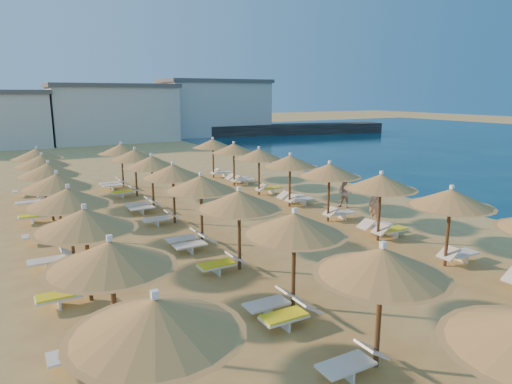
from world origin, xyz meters
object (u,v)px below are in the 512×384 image
parasol_row_east (353,177)px  parasol_row_west (218,192)px  beachgoer_b (345,193)px  jetty (289,129)px  beachgoer_a (375,204)px

parasol_row_east → parasol_row_west: bearing=180.0°
parasol_row_west → beachgoer_b: parasol_row_west is taller
jetty → parasol_row_east: parasol_row_east is taller
jetty → beachgoer_b: size_ratio=18.17×
parasol_row_east → parasol_row_west: 6.62m
jetty → parasol_row_west: (-31.78, -43.21, 1.74)m
beachgoer_b → beachgoer_a: bearing=-45.2°
beachgoer_b → parasol_row_east: bearing=-67.6°
parasol_row_west → beachgoer_b: (9.08, 3.36, -1.66)m
jetty → parasol_row_east: 50.04m
jetty → beachgoer_a: 48.88m
parasol_row_west → beachgoer_a: 8.48m
parasol_row_east → beachgoer_b: size_ratio=20.29×
parasol_row_east → beachgoer_a: 2.32m
jetty → parasol_row_west: parasol_row_west is taller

